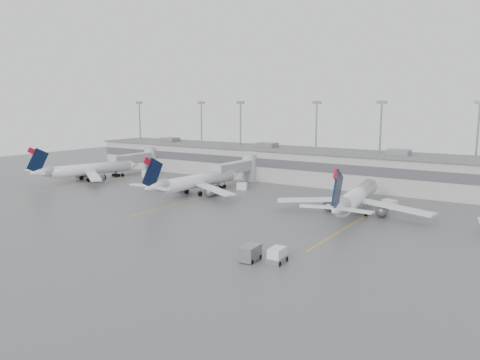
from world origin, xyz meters
The scene contains 18 objects.
ground centered at (0.00, 0.00, 0.00)m, with size 260.00×260.00×0.00m, color #525254.
terminal centered at (-0.01, 57.98, 4.17)m, with size 152.00×17.00×9.45m.
light_masts centered at (0.00, 63.75, 12.03)m, with size 142.40×8.00×20.60m.
jet_bridge_left centered at (-55.50, 45.72, 3.87)m, with size 4.00×17.20×7.00m.
jet_bridge_right centered at (-20.50, 45.72, 3.87)m, with size 4.00×17.20×7.00m.
stand_markings centered at (0.00, 24.00, 0.01)m, with size 105.25×40.00×0.01m.
jet_far_left centered at (-56.17, 26.67, 3.00)m, with size 25.78×29.27×9.66m.
jet_mid_left centered at (-20.59, 27.32, 3.00)m, with size 26.53×29.83×9.65m.
jet_mid_right centered at (15.35, 28.82, 3.17)m, with size 27.91×31.46×10.19m.
baggage_tug centered at (16.32, -2.04, 0.76)m, with size 2.15×3.14×1.94m.
baggage_cart centered at (13.12, -3.24, 1.05)m, with size 2.00×3.24×2.01m.
gse_uld_a centered at (-46.96, 39.27, 0.97)m, with size 2.73×1.82×1.93m, color silver.
gse_uld_b centered at (-15.26, 38.18, 0.82)m, with size 2.30×1.54×1.63m, color silver.
gse_uld_c centered at (19.37, 36.73, 0.88)m, with size 2.48×1.66×1.76m, color silver.
gse_loader centered at (-28.04, 40.79, 1.14)m, with size 2.28×3.65×2.28m, color slate.
cone_a centered at (-49.64, 31.87, 0.36)m, with size 0.45×0.45×0.72m, color #DB4004.
cone_b centered at (-24.71, 38.17, 0.37)m, with size 0.46×0.46×0.74m, color #DB4004.
cone_c centered at (8.82, 41.12, 0.31)m, with size 0.39×0.39×0.62m, color #DB4004.
Camera 1 is at (43.57, -51.81, 19.80)m, focal length 35.00 mm.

